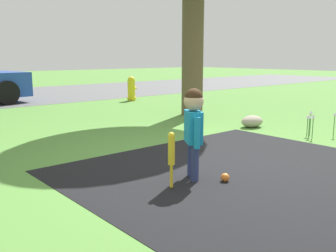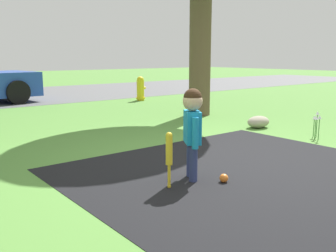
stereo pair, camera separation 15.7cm
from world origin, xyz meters
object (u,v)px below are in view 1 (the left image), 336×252
(child, at_px, (193,121))
(fire_hydrant, at_px, (131,89))
(baseball_bat, at_px, (171,152))
(sports_ball, at_px, (225,177))

(child, xyz_separation_m, fire_hydrant, (3.65, 6.23, -0.27))
(child, relative_size, baseball_bat, 1.71)
(baseball_bat, bearing_deg, fire_hydrant, 57.51)
(child, relative_size, fire_hydrant, 1.36)
(baseball_bat, distance_m, fire_hydrant, 7.46)
(fire_hydrant, bearing_deg, sports_ball, -118.01)
(sports_ball, bearing_deg, baseball_bat, 157.27)
(baseball_bat, relative_size, fire_hydrant, 0.80)
(sports_ball, distance_m, fire_hydrant, 7.39)
(sports_ball, height_order, fire_hydrant, fire_hydrant)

